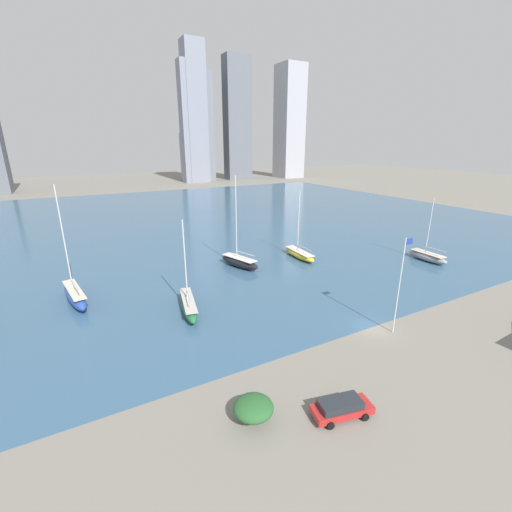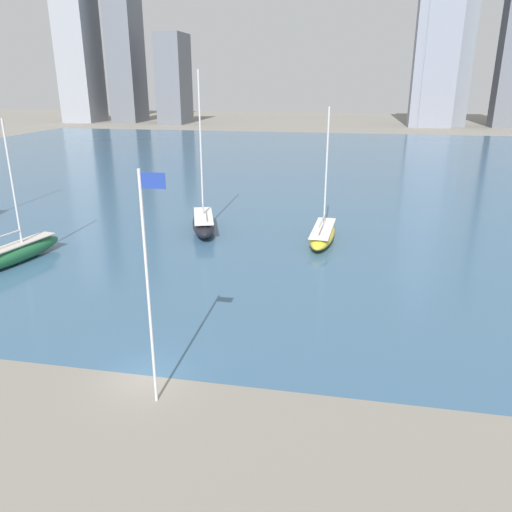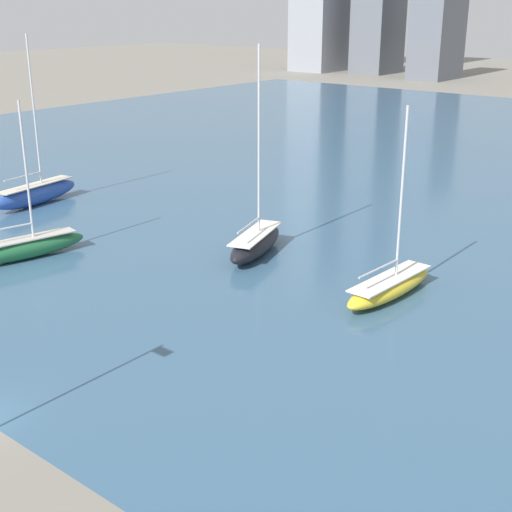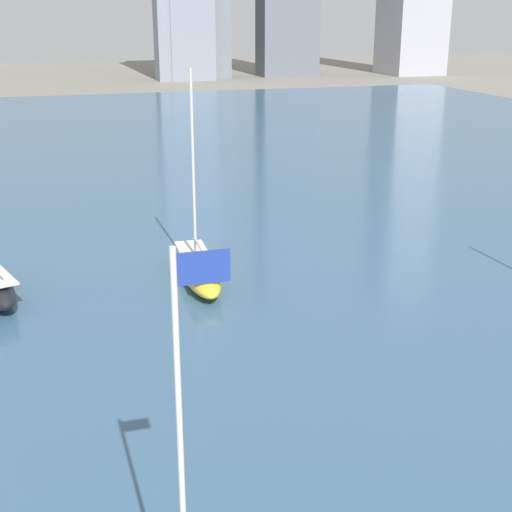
# 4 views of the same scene
# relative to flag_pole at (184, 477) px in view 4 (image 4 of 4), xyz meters

# --- Properties ---
(harbor_water) EXTENTS (180.00, 140.00, 0.00)m
(harbor_water) POSITION_rel_flag_pole_xyz_m (-1.49, 72.02, -6.35)
(harbor_water) COLOR #385B7A
(harbor_water) RESTS_ON ground_plane
(flag_pole) EXTENTS (1.24, 0.14, 11.73)m
(flag_pole) POSITION_rel_flag_pole_xyz_m (0.00, 0.00, 0.00)
(flag_pole) COLOR silver
(flag_pole) RESTS_ON ground_plane
(sailboat_yellow) EXTENTS (2.74, 9.83, 13.05)m
(sailboat_yellow) POSITION_rel_flag_pole_xyz_m (6.42, 28.42, -5.54)
(sailboat_yellow) COLOR yellow
(sailboat_yellow) RESTS_ON harbor_water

